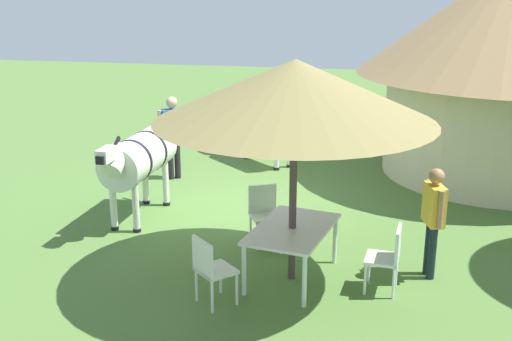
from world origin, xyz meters
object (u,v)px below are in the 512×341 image
at_px(patio_chair_near_hut, 264,210).
at_px(zebra_nearest_camera, 138,158).
at_px(patio_chair_near_lawn, 389,254).
at_px(zebra_by_umbrella, 266,121).
at_px(standing_watcher, 173,130).
at_px(patio_chair_west_end, 210,267).
at_px(guest_beside_umbrella, 434,213).
at_px(patio_dining_table, 292,233).
at_px(shade_umbrella, 295,91).
at_px(thatched_hut, 509,56).

xyz_separation_m(patio_chair_near_hut, zebra_nearest_camera, (-0.59, -2.25, 0.53)).
distance_m(patio_chair_near_lawn, zebra_by_umbrella, 6.24).
bearing_deg(zebra_nearest_camera, standing_watcher, -83.93).
xyz_separation_m(standing_watcher, zebra_by_umbrella, (-1.53, 1.61, -0.07)).
bearing_deg(zebra_by_umbrella, patio_chair_near_lawn, -112.33).
relative_size(patio_chair_near_lawn, patio_chair_near_hut, 1.00).
bearing_deg(patio_chair_west_end, guest_beside_umbrella, 70.01).
height_order(patio_chair_near_lawn, zebra_nearest_camera, zebra_nearest_camera).
relative_size(standing_watcher, zebra_by_umbrella, 0.98).
xyz_separation_m(patio_dining_table, standing_watcher, (-3.97, -2.98, 0.35)).
bearing_deg(zebra_by_umbrella, patio_dining_table, -123.54).
bearing_deg(shade_umbrella, patio_dining_table, -153.43).
bearing_deg(thatched_hut, patio_dining_table, -31.68).
distance_m(patio_chair_near_lawn, standing_watcher, 5.93).
bearing_deg(thatched_hut, guest_beside_umbrella, -17.56).
bearing_deg(shade_umbrella, guest_beside_umbrella, 103.07).
xyz_separation_m(thatched_hut, patio_chair_near_hut, (4.53, -4.09, -1.90)).
bearing_deg(patio_dining_table, patio_chair_west_end, -43.47).
relative_size(thatched_hut, shade_umbrella, 1.66).
bearing_deg(standing_watcher, zebra_by_umbrella, -174.33).
height_order(thatched_hut, shade_umbrella, thatched_hut).
bearing_deg(patio_chair_near_hut, guest_beside_umbrella, 136.10).
bearing_deg(patio_chair_near_hut, zebra_by_umbrella, -107.38).
xyz_separation_m(shade_umbrella, guest_beside_umbrella, (-0.43, 1.84, -1.65)).
bearing_deg(shade_umbrella, zebra_nearest_camera, -121.32).
distance_m(patio_chair_west_end, patio_chair_near_lawn, 2.31).
bearing_deg(standing_watcher, patio_chair_near_hut, 92.22).
bearing_deg(patio_chair_near_lawn, standing_watcher, 51.96).
bearing_deg(patio_chair_near_lawn, zebra_by_umbrella, 31.10).
height_order(patio_chair_near_lawn, standing_watcher, standing_watcher).
relative_size(patio_chair_near_lawn, zebra_by_umbrella, 0.52).
bearing_deg(shade_umbrella, patio_chair_west_end, -43.47).
bearing_deg(patio_chair_near_lawn, zebra_nearest_camera, 71.52).
bearing_deg(guest_beside_umbrella, zebra_nearest_camera, 58.53).
xyz_separation_m(patio_chair_west_end, patio_chair_near_lawn, (-0.80, 2.17, 0.00)).
distance_m(patio_chair_near_hut, zebra_by_umbrella, 4.45).
xyz_separation_m(thatched_hut, shade_umbrella, (5.67, -3.50, 0.16)).
distance_m(thatched_hut, patio_chair_near_hut, 6.39).
bearing_deg(patio_dining_table, guest_beside_umbrella, 103.07).
xyz_separation_m(patio_dining_table, guest_beside_umbrella, (-0.43, 1.84, 0.27)).
xyz_separation_m(patio_dining_table, patio_chair_near_hut, (-1.14, -0.60, -0.14)).
xyz_separation_m(thatched_hut, zebra_nearest_camera, (3.93, -6.35, -1.36)).
bearing_deg(standing_watcher, patio_chair_near_lawn, 98.16).
relative_size(thatched_hut, patio_dining_table, 3.62).
bearing_deg(patio_chair_west_end, patio_chair_near_lawn, 63.82).
bearing_deg(zebra_nearest_camera, shade_umbrella, 151.30).
bearing_deg(patio_chair_west_end, patio_dining_table, 90.00).
relative_size(shade_umbrella, patio_chair_west_end, 4.01).
relative_size(patio_dining_table, patio_chair_west_end, 1.84).
bearing_deg(patio_chair_near_hut, shade_umbrella, 90.00).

